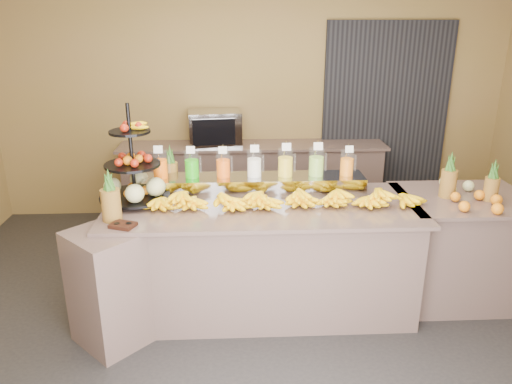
{
  "coord_description": "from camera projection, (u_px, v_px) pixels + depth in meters",
  "views": [
    {
      "loc": [
        -0.23,
        -3.4,
        2.38
      ],
      "look_at": [
        -0.05,
        0.3,
        1.04
      ],
      "focal_mm": 35.0,
      "sensor_mm": 36.0,
      "label": 1
    }
  ],
  "objects": [
    {
      "name": "room_envelope",
      "position": [
        282.0,
        77.0,
        4.12
      ],
      "size": [
        6.04,
        5.02,
        2.82
      ],
      "color": "olive",
      "rests_on": "ground"
    },
    {
      "name": "pitcher_tray",
      "position": [
        254.0,
        185.0,
        4.22
      ],
      "size": [
        1.85,
        0.3,
        0.15
      ],
      "primitive_type": "cube",
      "color": "gray",
      "rests_on": "buffet_counter"
    },
    {
      "name": "oven_warmer",
      "position": [
        215.0,
        128.0,
        5.73
      ],
      "size": [
        0.63,
        0.48,
        0.39
      ],
      "primitive_type": "cube",
      "rotation": [
        0.0,
        0.0,
        0.11
      ],
      "color": "gray",
      "rests_on": "back_ledge"
    },
    {
      "name": "juice_pitcher_milk",
      "position": [
        254.0,
        165.0,
        4.16
      ],
      "size": [
        0.12,
        0.13,
        0.3
      ],
      "color": "silver",
      "rests_on": "pitcher_tray"
    },
    {
      "name": "buffet_counter",
      "position": [
        249.0,
        259.0,
        4.1
      ],
      "size": [
        2.75,
        1.25,
        0.93
      ],
      "color": "gray",
      "rests_on": "ground"
    },
    {
      "name": "ground",
      "position": [
        264.0,
        326.0,
        4.01
      ],
      "size": [
        6.0,
        6.0,
        0.0
      ],
      "primitive_type": "plane",
      "color": "black",
      "rests_on": "ground"
    },
    {
      "name": "juice_pitcher_orange_b",
      "position": [
        223.0,
        166.0,
        4.15
      ],
      "size": [
        0.12,
        0.12,
        0.28
      ],
      "color": "silver",
      "rests_on": "pitcher_tray"
    },
    {
      "name": "juice_pitcher_green",
      "position": [
        192.0,
        166.0,
        4.13
      ],
      "size": [
        0.12,
        0.12,
        0.29
      ],
      "color": "silver",
      "rests_on": "pitcher_tray"
    },
    {
      "name": "right_fruit_pile",
      "position": [
        472.0,
        194.0,
        4.0
      ],
      "size": [
        0.44,
        0.42,
        0.23
      ],
      "color": "brown",
      "rests_on": "right_counter"
    },
    {
      "name": "right_counter",
      "position": [
        458.0,
        247.0,
        4.31
      ],
      "size": [
        1.08,
        0.88,
        0.93
      ],
      "color": "gray",
      "rests_on": "ground"
    },
    {
      "name": "pineapple_left_a",
      "position": [
        111.0,
        201.0,
        3.64
      ],
      "size": [
        0.14,
        0.14,
        0.4
      ],
      "rotation": [
        0.0,
        0.0,
        0.01
      ],
      "color": "brown",
      "rests_on": "buffet_counter"
    },
    {
      "name": "fruit_stand",
      "position": [
        138.0,
        177.0,
        3.99
      ],
      "size": [
        0.62,
        0.62,
        0.8
      ],
      "rotation": [
        0.0,
        0.0,
        0.1
      ],
      "color": "black",
      "rests_on": "buffet_counter"
    },
    {
      "name": "condiment_caddy",
      "position": [
        123.0,
        225.0,
        3.57
      ],
      "size": [
        0.21,
        0.18,
        0.03
      ],
      "primitive_type": "cube",
      "rotation": [
        0.0,
        0.0,
        -0.37
      ],
      "color": "black",
      "rests_on": "buffet_counter"
    },
    {
      "name": "back_ledge",
      "position": [
        253.0,
        182.0,
        5.97
      ],
      "size": [
        3.1,
        0.55,
        0.93
      ],
      "color": "gray",
      "rests_on": "ground"
    },
    {
      "name": "banana_heap",
      "position": [
        282.0,
        196.0,
        3.94
      ],
      "size": [
        2.17,
        0.2,
        0.18
      ],
      "color": "yellow",
      "rests_on": "buffet_counter"
    },
    {
      "name": "juice_pitcher_orange_a",
      "position": [
        160.0,
        166.0,
        4.12
      ],
      "size": [
        0.12,
        0.13,
        0.3
      ],
      "color": "silver",
      "rests_on": "pitcher_tray"
    },
    {
      "name": "juice_pitcher_lemon",
      "position": [
        285.0,
        164.0,
        4.17
      ],
      "size": [
        0.13,
        0.13,
        0.31
      ],
      "color": "silver",
      "rests_on": "pitcher_tray"
    },
    {
      "name": "pineapple_left_b",
      "position": [
        171.0,
        172.0,
        4.34
      ],
      "size": [
        0.12,
        0.12,
        0.38
      ],
      "rotation": [
        0.0,
        0.0,
        -0.25
      ],
      "color": "brown",
      "rests_on": "buffet_counter"
    },
    {
      "name": "juice_pitcher_orange_c",
      "position": [
        347.0,
        164.0,
        4.19
      ],
      "size": [
        0.11,
        0.12,
        0.28
      ],
      "color": "silver",
      "rests_on": "pitcher_tray"
    },
    {
      "name": "juice_pitcher_lime",
      "position": [
        316.0,
        163.0,
        4.18
      ],
      "size": [
        0.13,
        0.13,
        0.31
      ],
      "color": "silver",
      "rests_on": "pitcher_tray"
    }
  ]
}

